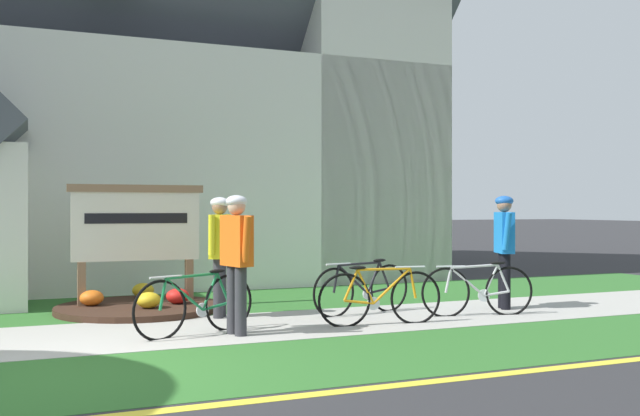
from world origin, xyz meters
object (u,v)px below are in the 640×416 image
object	(u,v)px
bicycle_silver	(363,288)
cyclist_in_white_jersey	(504,242)
bicycle_red	(380,297)
bicycle_yellow	(478,290)
cyclist_in_blue_jersey	(237,252)
church_sign	(137,227)
roadside_conifer	(373,83)
cyclist_in_green_jersey	(220,246)
bicycle_orange	(196,304)

from	to	relation	value
bicycle_silver	cyclist_in_white_jersey	world-z (taller)	cyclist_in_white_jersey
bicycle_red	bicycle_yellow	distance (m)	1.73
bicycle_silver	bicycle_red	bearing A→B (deg)	-102.94
bicycle_silver	cyclist_in_white_jersey	xyz separation A→B (m)	(2.28, -0.42, 0.68)
bicycle_yellow	cyclist_in_blue_jersey	world-z (taller)	cyclist_in_blue_jersey
church_sign	roadside_conifer	size ratio (longest dim) A/B	0.27
bicycle_yellow	church_sign	bearing A→B (deg)	150.17
cyclist_in_green_jersey	bicycle_orange	bearing A→B (deg)	-116.84
bicycle_orange	roadside_conifer	size ratio (longest dim) A/B	0.22
church_sign	bicycle_orange	bearing A→B (deg)	-81.56
church_sign	cyclist_in_blue_jersey	world-z (taller)	church_sign
cyclist_in_green_jersey	roadside_conifer	size ratio (longest dim) A/B	0.23
bicycle_yellow	roadside_conifer	bearing A→B (deg)	74.53
cyclist_in_blue_jersey	cyclist_in_white_jersey	distance (m)	4.57
cyclist_in_blue_jersey	cyclist_in_green_jersey	size ratio (longest dim) A/B	1.00
bicycle_yellow	cyclist_in_blue_jersey	xyz separation A→B (m)	(-3.74, -0.18, 0.66)
roadside_conifer	bicycle_silver	bearing A→B (deg)	-117.84
bicycle_yellow	cyclist_in_blue_jersey	distance (m)	3.80
roadside_conifer	cyclist_in_green_jersey	bearing A→B (deg)	-131.72
bicycle_orange	bicycle_silver	bearing A→B (deg)	16.08
bicycle_yellow	bicycle_silver	distance (m)	1.71
cyclist_in_white_jersey	bicycle_orange	bearing A→B (deg)	-175.89
church_sign	bicycle_silver	bearing A→B (deg)	-29.83
cyclist_in_green_jersey	roadside_conifer	distance (m)	9.38
bicycle_red	cyclist_in_blue_jersey	size ratio (longest dim) A/B	1.00
cyclist_in_blue_jersey	roadside_conifer	size ratio (longest dim) A/B	0.23
bicycle_silver	cyclist_in_green_jersey	size ratio (longest dim) A/B	1.01
bicycle_yellow	cyclist_in_green_jersey	bearing A→B (deg)	160.24
bicycle_red	cyclist_in_white_jersey	world-z (taller)	cyclist_in_white_jersey
church_sign	roadside_conifer	world-z (taller)	roadside_conifer
cyclist_in_blue_jersey	cyclist_in_green_jersey	distance (m)	1.47
bicycle_orange	bicycle_silver	world-z (taller)	bicycle_silver
bicycle_red	cyclist_in_blue_jersey	distance (m)	2.12
bicycle_red	cyclist_in_green_jersey	size ratio (longest dim) A/B	1.01
cyclist_in_white_jersey	cyclist_in_green_jersey	xyz separation A→B (m)	(-4.37, 0.86, -0.03)
bicycle_silver	cyclist_in_green_jersey	distance (m)	2.24
church_sign	bicycle_orange	size ratio (longest dim) A/B	1.25
bicycle_red	cyclist_in_white_jersey	distance (m)	2.67
church_sign	bicycle_orange	world-z (taller)	church_sign
bicycle_red	cyclist_in_white_jersey	xyz separation A→B (m)	(2.51, 0.61, 0.68)
bicycle_yellow	bicycle_silver	size ratio (longest dim) A/B	0.95
church_sign	cyclist_in_green_jersey	distance (m)	1.69
church_sign	bicycle_orange	distance (m)	2.74
bicycle_silver	cyclist_in_white_jersey	size ratio (longest dim) A/B	0.99
church_sign	bicycle_yellow	bearing A→B (deg)	-29.83
bicycle_yellow	roadside_conifer	xyz separation A→B (m)	(2.13, 7.68, 4.46)
cyclist_in_white_jersey	roadside_conifer	distance (m)	8.29
church_sign	cyclist_in_blue_jersey	size ratio (longest dim) A/B	1.18
bicycle_red	bicycle_yellow	xyz separation A→B (m)	(1.72, 0.18, -0.00)
church_sign	cyclist_in_white_jersey	xyz separation A→B (m)	(5.37, -2.19, -0.23)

